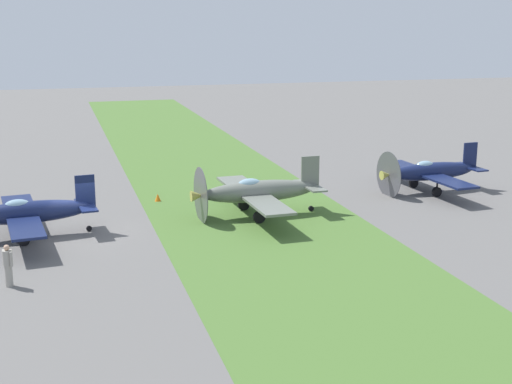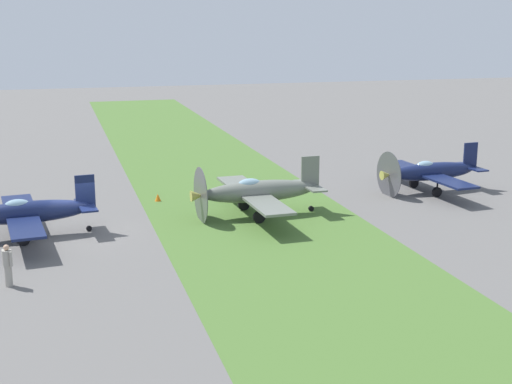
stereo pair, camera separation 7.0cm
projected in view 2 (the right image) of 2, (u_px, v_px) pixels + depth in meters
name	position (u px, v px, depth m)	size (l,w,h in m)	color
ground_plane	(82.00, 234.00, 35.84)	(160.00, 160.00, 0.00)	#605E5B
grass_verge	(258.00, 221.00, 38.22)	(120.00, 11.00, 0.01)	#476B2D
airplane_lead	(26.00, 212.00, 35.00)	(8.53, 6.76, 3.02)	#141E47
airplane_wingman	(257.00, 191.00, 38.85)	(9.11, 7.22, 3.25)	slate
airplane_trail	(430.00, 172.00, 44.33)	(8.55, 6.76, 3.04)	#141E47
ground_crew_chief	(8.00, 264.00, 28.67)	(0.53, 0.42, 1.73)	#9E998E
runway_marker_cone	(158.00, 197.00, 42.31)	(0.36, 0.36, 0.44)	orange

